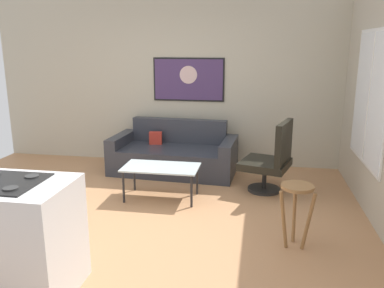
# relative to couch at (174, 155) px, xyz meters

# --- Properties ---
(ground) EXTENTS (6.40, 6.40, 0.04)m
(ground) POSITION_rel_couch_xyz_m (0.00, -1.83, -0.29)
(ground) COLOR #B07D53
(back_wall) EXTENTS (6.40, 0.05, 2.80)m
(back_wall) POSITION_rel_couch_xyz_m (0.00, 0.60, 1.13)
(back_wall) COLOR #B4AB96
(back_wall) RESTS_ON ground
(couch) EXTENTS (1.98, 1.03, 0.79)m
(couch) POSITION_rel_couch_xyz_m (0.00, 0.00, 0.00)
(couch) COLOR #2C2F37
(couch) RESTS_ON ground
(coffee_table) EXTENTS (0.98, 0.53, 0.44)m
(coffee_table) POSITION_rel_couch_xyz_m (0.08, -1.14, 0.13)
(coffee_table) COLOR silver
(coffee_table) RESTS_ON ground
(armchair) EXTENTS (0.77, 0.78, 0.99)m
(armchair) POSITION_rel_couch_xyz_m (1.49, -0.65, 0.20)
(armchair) COLOR black
(armchair) RESTS_ON ground
(bar_stool) EXTENTS (0.37, 0.36, 0.65)m
(bar_stool) POSITION_rel_couch_xyz_m (1.70, -2.17, 0.24)
(bar_stool) COLOR olive
(bar_stool) RESTS_ON ground
(wall_painting) EXTENTS (1.18, 0.03, 0.71)m
(wall_painting) POSITION_rel_couch_xyz_m (0.13, 0.55, 1.15)
(wall_painting) COLOR black
(window) EXTENTS (0.03, 1.45, 1.60)m
(window) POSITION_rel_couch_xyz_m (2.59, -0.93, 1.09)
(window) COLOR silver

